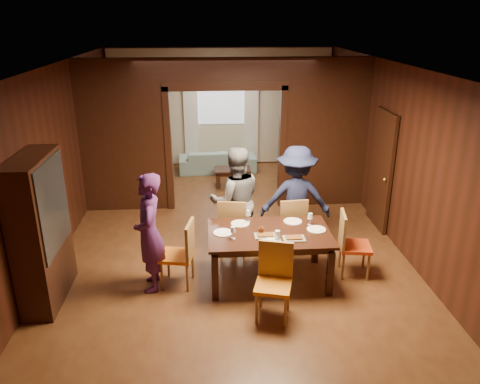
{
  "coord_description": "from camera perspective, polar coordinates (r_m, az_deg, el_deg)",
  "views": [
    {
      "loc": [
        -0.33,
        -7.14,
        3.63
      ],
      "look_at": [
        0.14,
        -0.4,
        1.05
      ],
      "focal_mm": 35.0,
      "sensor_mm": 36.0,
      "label": 1
    }
  ],
  "objects": [
    {
      "name": "floor",
      "position": [
        8.02,
        -1.17,
        -6.03
      ],
      "size": [
        9.0,
        9.0,
        0.0
      ],
      "primitive_type": "plane",
      "color": "#502916",
      "rests_on": "ground"
    },
    {
      "name": "ceiling",
      "position": [
        7.19,
        -1.35,
        15.06
      ],
      "size": [
        5.5,
        9.0,
        0.02
      ],
      "primitive_type": "cube",
      "color": "silver",
      "rests_on": "room_walls"
    },
    {
      "name": "room_walls",
      "position": [
        9.28,
        -1.83,
        7.64
      ],
      "size": [
        5.52,
        9.01,
        2.9
      ],
      "color": "black",
      "rests_on": "floor"
    },
    {
      "name": "person_purple",
      "position": [
        6.5,
        -10.99,
        -4.91
      ],
      "size": [
        0.46,
        0.65,
        1.69
      ],
      "primitive_type": "imported",
      "rotation": [
        0.0,
        0.0,
        -1.48
      ],
      "color": "#491E59",
      "rests_on": "floor"
    },
    {
      "name": "person_grey",
      "position": [
        7.37,
        -0.57,
        -1.08
      ],
      "size": [
        0.92,
        0.76,
        1.75
      ],
      "primitive_type": "imported",
      "rotation": [
        0.0,
        0.0,
        3.26
      ],
      "color": "#5C5B63",
      "rests_on": "floor"
    },
    {
      "name": "person_navy",
      "position": [
        7.51,
        6.84,
        -0.84
      ],
      "size": [
        1.18,
        0.75,
        1.74
      ],
      "primitive_type": "imported",
      "rotation": [
        0.0,
        0.0,
        3.04
      ],
      "color": "#181C3D",
      "rests_on": "floor"
    },
    {
      "name": "sofa",
      "position": [
        11.5,
        -2.79,
        3.88
      ],
      "size": [
        1.9,
        0.83,
        0.54
      ],
      "primitive_type": "imported",
      "rotation": [
        0.0,
        0.0,
        3.2
      ],
      "color": "#83ACAC",
      "rests_on": "floor"
    },
    {
      "name": "serving_bowl",
      "position": [
        6.72,
        4.38,
        -4.13
      ],
      "size": [
        0.29,
        0.29,
        0.07
      ],
      "primitive_type": "imported",
      "color": "black",
      "rests_on": "dining_table"
    },
    {
      "name": "dining_table",
      "position": [
        6.78,
        3.54,
        -7.79
      ],
      "size": [
        1.72,
        1.07,
        0.76
      ],
      "primitive_type": "cube",
      "color": "black",
      "rests_on": "floor"
    },
    {
      "name": "coffee_table",
      "position": [
        10.5,
        -0.94,
        1.83
      ],
      "size": [
        0.8,
        0.5,
        0.4
      ],
      "primitive_type": "cube",
      "color": "black",
      "rests_on": "floor"
    },
    {
      "name": "chair_left",
      "position": [
        6.66,
        -7.73,
        -7.47
      ],
      "size": [
        0.51,
        0.51,
        0.97
      ],
      "primitive_type": null,
      "rotation": [
        0.0,
        0.0,
        -1.75
      ],
      "color": "orange",
      "rests_on": "floor"
    },
    {
      "name": "chair_right",
      "position": [
        7.06,
        13.87,
        -6.22
      ],
      "size": [
        0.5,
        0.5,
        0.97
      ],
      "primitive_type": null,
      "rotation": [
        0.0,
        0.0,
        1.43
      ],
      "color": "red",
      "rests_on": "floor"
    },
    {
      "name": "chair_far_l",
      "position": [
        7.44,
        -0.83,
        -4.11
      ],
      "size": [
        0.5,
        0.5,
        0.97
      ],
      "primitive_type": null,
      "rotation": [
        0.0,
        0.0,
        2.99
      ],
      "color": "orange",
      "rests_on": "floor"
    },
    {
      "name": "chair_far_r",
      "position": [
        7.54,
        6.12,
        -3.9
      ],
      "size": [
        0.48,
        0.48,
        0.97
      ],
      "primitive_type": null,
      "rotation": [
        0.0,
        0.0,
        3.23
      ],
      "color": "#CF5B13",
      "rests_on": "floor"
    },
    {
      "name": "chair_near",
      "position": [
        5.95,
        4.08,
        -11.07
      ],
      "size": [
        0.54,
        0.54,
        0.97
      ],
      "primitive_type": null,
      "rotation": [
        0.0,
        0.0,
        -0.26
      ],
      "color": "orange",
      "rests_on": "floor"
    },
    {
      "name": "hutch",
      "position": [
        6.6,
        -23.11,
        -4.38
      ],
      "size": [
        0.4,
        1.2,
        2.0
      ],
      "primitive_type": "cube",
      "color": "black",
      "rests_on": "floor"
    },
    {
      "name": "door_right",
      "position": [
        8.62,
        16.85,
        2.55
      ],
      "size": [
        0.06,
        0.9,
        2.1
      ],
      "primitive_type": "cube",
      "color": "black",
      "rests_on": "floor"
    },
    {
      "name": "window_far",
      "position": [
        11.75,
        -2.35,
        11.41
      ],
      "size": [
        1.2,
        0.03,
        1.3
      ],
      "primitive_type": "cube",
      "color": "silver",
      "rests_on": "back_wall"
    },
    {
      "name": "curtain_left",
      "position": [
        11.79,
        -6.0,
        9.13
      ],
      "size": [
        0.35,
        0.06,
        2.4
      ],
      "primitive_type": "cube",
      "color": "white",
      "rests_on": "back_wall"
    },
    {
      "name": "curtain_right",
      "position": [
        11.83,
        1.37,
        9.28
      ],
      "size": [
        0.35,
        0.06,
        2.4
      ],
      "primitive_type": "cube",
      "color": "white",
      "rests_on": "back_wall"
    },
    {
      "name": "plate_left",
      "position": [
        6.57,
        -2.1,
        -4.97
      ],
      "size": [
        0.27,
        0.27,
        0.01
      ],
      "primitive_type": "cylinder",
      "color": "white",
      "rests_on": "dining_table"
    },
    {
      "name": "plate_far_l",
      "position": [
        6.84,
        0.02,
        -3.87
      ],
      "size": [
        0.27,
        0.27,
        0.01
      ],
      "primitive_type": "cylinder",
      "color": "white",
      "rests_on": "dining_table"
    },
    {
      "name": "plate_far_r",
      "position": [
        6.95,
        6.44,
        -3.58
      ],
      "size": [
        0.27,
        0.27,
        0.01
      ],
      "primitive_type": "cylinder",
      "color": "white",
      "rests_on": "dining_table"
    },
    {
      "name": "plate_right",
      "position": [
        6.75,
        9.29,
        -4.52
      ],
      "size": [
        0.27,
        0.27,
        0.01
      ],
      "primitive_type": "cylinder",
      "color": "white",
      "rests_on": "dining_table"
    },
    {
      "name": "plate_near",
      "position": [
        6.34,
        3.84,
        -5.99
      ],
      "size": [
        0.27,
        0.27,
        0.01
      ],
      "primitive_type": "cylinder",
      "color": "silver",
      "rests_on": "dining_table"
    },
    {
      "name": "platter_a",
      "position": [
        6.47,
        3.11,
        -5.28
      ],
      "size": [
        0.3,
        0.2,
        0.04
      ],
      "primitive_type": "cube",
      "color": "gray",
      "rests_on": "dining_table"
    },
    {
      "name": "platter_b",
      "position": [
        6.43,
        6.6,
        -5.58
      ],
      "size": [
        0.3,
        0.2,
        0.04
      ],
      "primitive_type": "cube",
      "color": "gray",
      "rests_on": "dining_table"
    },
    {
      "name": "wineglass_left",
      "position": [
        6.37,
        -0.86,
        -4.99
      ],
      "size": [
        0.08,
        0.08,
        0.18
      ],
      "primitive_type": null,
      "color": "silver",
      "rests_on": "dining_table"
    },
    {
      "name": "wineglass_far",
      "position": [
        6.88,
        1.01,
        -2.94
      ],
      "size": [
        0.08,
        0.08,
        0.18
      ],
      "primitive_type": null,
      "color": "white",
      "rests_on": "dining_table"
    },
    {
      "name": "wineglass_right",
      "position": [
        6.85,
        8.54,
        -3.29
      ],
      "size": [
        0.08,
        0.08,
        0.18
      ],
      "primitive_type": null,
      "color": "silver",
      "rests_on": "dining_table"
    },
    {
      "name": "tumbler",
      "position": [
        6.36,
        4.57,
        -5.31
      ],
      "size": [
        0.07,
        0.07,
        0.14
      ],
      "primitive_type": "cylinder",
      "color": "silver",
      "rests_on": "dining_table"
    },
    {
      "name": "condiment_jar",
      "position": [
        6.52,
        2.61,
        -4.69
      ],
      "size": [
        0.08,
        0.08,
        0.11
      ],
      "primitive_type": null,
      "color": "#4D2612",
      "rests_on": "dining_table"
    }
  ]
}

